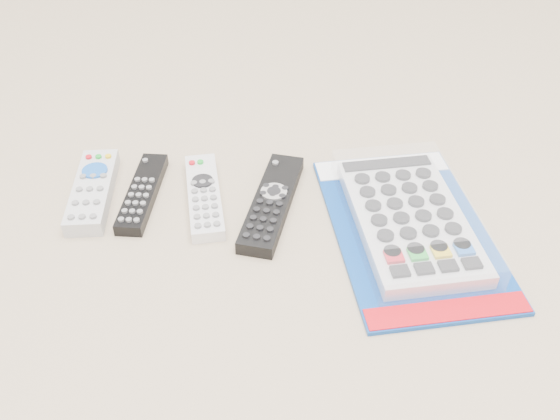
{
  "coord_description": "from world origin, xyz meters",
  "views": [
    {
      "loc": [
        0.05,
        -0.63,
        0.54
      ],
      "look_at": [
        0.03,
        -0.0,
        0.01
      ],
      "focal_mm": 40.0,
      "sensor_mm": 36.0,
      "label": 1
    }
  ],
  "objects_px": {
    "remote_slim_black": "(142,193)",
    "remote_large_black": "(272,203)",
    "jumbo_remote_packaged": "(410,218)",
    "remote_silver_dvd": "(204,196)",
    "remote_small_grey": "(93,190)"
  },
  "relations": [
    {
      "from": "remote_large_black",
      "to": "jumbo_remote_packaged",
      "type": "xyz_separation_m",
      "value": [
        0.18,
        -0.04,
        0.01
      ]
    },
    {
      "from": "remote_small_grey",
      "to": "jumbo_remote_packaged",
      "type": "bearing_deg",
      "value": -12.43
    },
    {
      "from": "remote_silver_dvd",
      "to": "remote_large_black",
      "type": "xyz_separation_m",
      "value": [
        0.09,
        -0.01,
        0.0
      ]
    },
    {
      "from": "jumbo_remote_packaged",
      "to": "remote_large_black",
      "type": "bearing_deg",
      "value": 158.55
    },
    {
      "from": "remote_small_grey",
      "to": "remote_large_black",
      "type": "xyz_separation_m",
      "value": [
        0.25,
        -0.02,
        -0.0
      ]
    },
    {
      "from": "remote_slim_black",
      "to": "remote_large_black",
      "type": "relative_size",
      "value": 0.81
    },
    {
      "from": "remote_small_grey",
      "to": "remote_large_black",
      "type": "height_order",
      "value": "remote_small_grey"
    },
    {
      "from": "remote_silver_dvd",
      "to": "jumbo_remote_packaged",
      "type": "bearing_deg",
      "value": -21.12
    },
    {
      "from": "remote_small_grey",
      "to": "remote_large_black",
      "type": "bearing_deg",
      "value": -9.32
    },
    {
      "from": "remote_small_grey",
      "to": "remote_silver_dvd",
      "type": "bearing_deg",
      "value": -6.91
    },
    {
      "from": "remote_small_grey",
      "to": "remote_silver_dvd",
      "type": "height_order",
      "value": "remote_small_grey"
    },
    {
      "from": "remote_small_grey",
      "to": "remote_slim_black",
      "type": "bearing_deg",
      "value": -5.08
    },
    {
      "from": "remote_large_black",
      "to": "jumbo_remote_packaged",
      "type": "relative_size",
      "value": 0.58
    },
    {
      "from": "remote_slim_black",
      "to": "remote_silver_dvd",
      "type": "distance_m",
      "value": 0.09
    },
    {
      "from": "remote_silver_dvd",
      "to": "jumbo_remote_packaged",
      "type": "xyz_separation_m",
      "value": [
        0.27,
        -0.05,
        0.01
      ]
    }
  ]
}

